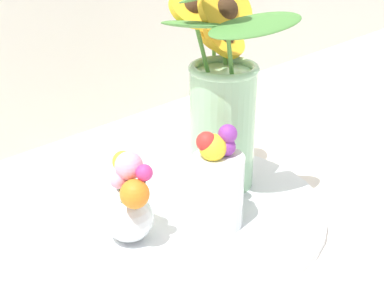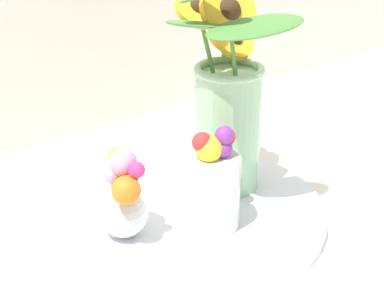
{
  "view_description": "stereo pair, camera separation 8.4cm",
  "coord_description": "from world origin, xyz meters",
  "views": [
    {
      "loc": [
        -0.54,
        -0.51,
        0.5
      ],
      "look_at": [
        -0.01,
        0.03,
        0.13
      ],
      "focal_mm": 50.0,
      "sensor_mm": 36.0,
      "label": 1
    },
    {
      "loc": [
        -0.48,
        -0.57,
        0.5
      ],
      "look_at": [
        -0.01,
        0.03,
        0.13
      ],
      "focal_mm": 50.0,
      "sensor_mm": 36.0,
      "label": 2
    }
  ],
  "objects": [
    {
      "name": "ground_plane",
      "position": [
        0.0,
        0.0,
        0.0
      ],
      "size": [
        6.0,
        6.0,
        0.0
      ],
      "primitive_type": "plane",
      "color": "silver"
    },
    {
      "name": "vase_small_center",
      "position": [
        -0.02,
        -0.03,
        0.09
      ],
      "size": [
        0.09,
        0.08,
        0.17
      ],
      "color": "white",
      "rests_on": "serving_tray"
    },
    {
      "name": "vase_bulb_right",
      "position": [
        -0.15,
        0.03,
        0.08
      ],
      "size": [
        0.07,
        0.08,
        0.15
      ],
      "color": "white",
      "rests_on": "serving_tray"
    },
    {
      "name": "serving_tray",
      "position": [
        -0.01,
        0.03,
        0.01
      ],
      "size": [
        0.44,
        0.44,
        0.02
      ],
      "color": "silver",
      "rests_on": "ground_plane"
    },
    {
      "name": "mason_jar_sunflowers",
      "position": [
        0.08,
        0.05,
        0.16
      ],
      "size": [
        0.2,
        0.24,
        0.37
      ],
      "color": "#99CC9E",
      "rests_on": "serving_tray"
    }
  ]
}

